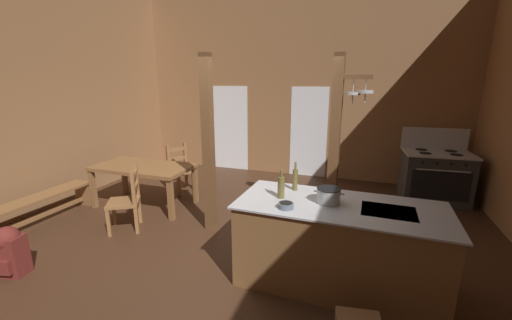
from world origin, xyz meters
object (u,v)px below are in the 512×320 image
object	(u,v)px
bench_along_left_wall	(40,204)
bottle_tall_on_counter	(281,187)
backpack	(9,250)
ladderback_chair_near_window	(127,201)
stockpot_on_counter	(329,196)
kitchen_island	(337,245)
ladderback_chair_by_post	(181,169)
bottle_short_on_counter	(295,179)
mixing_bowl_on_counter	(286,205)
dining_table	(144,170)
stove_range	(435,176)

from	to	relation	value
bench_along_left_wall	bottle_tall_on_counter	bearing A→B (deg)	-1.01
backpack	ladderback_chair_near_window	bearing A→B (deg)	70.79
stockpot_on_counter	bottle_tall_on_counter	distance (m)	0.51
kitchen_island	ladderback_chair_by_post	size ratio (longest dim) A/B	2.30
bottle_tall_on_counter	bottle_short_on_counter	world-z (taller)	bottle_short_on_counter
ladderback_chair_by_post	bench_along_left_wall	distance (m)	2.39
backpack	mixing_bowl_on_counter	bearing A→B (deg)	14.39
stockpot_on_counter	bottle_short_on_counter	distance (m)	0.51
dining_table	mixing_bowl_on_counter	bearing A→B (deg)	-26.71
stove_range	ladderback_chair_near_window	distance (m)	5.35
dining_table	backpack	xyz separation A→B (m)	(-0.12, -2.26, -0.34)
kitchen_island	dining_table	world-z (taller)	kitchen_island
stove_range	bottle_short_on_counter	bearing A→B (deg)	-125.72
kitchen_island	bench_along_left_wall	xyz separation A→B (m)	(-4.54, 0.05, -0.16)
ladderback_chair_by_post	bottle_short_on_counter	size ratio (longest dim) A/B	2.79
bench_along_left_wall	bottle_short_on_counter	xyz separation A→B (m)	(3.99, 0.23, 0.76)
ladderback_chair_by_post	stockpot_on_counter	distance (m)	3.77
backpack	bottle_short_on_counter	world-z (taller)	bottle_short_on_counter
kitchen_island	ladderback_chair_by_post	xyz separation A→B (m)	(-3.24, 2.05, -0.02)
bottle_short_on_counter	ladderback_chair_by_post	bearing A→B (deg)	146.70
backpack	bottle_short_on_counter	size ratio (longest dim) A/B	1.75
stove_range	ladderback_chair_near_window	world-z (taller)	stove_range
stove_range	dining_table	size ratio (longest dim) A/B	0.77
dining_table	bottle_tall_on_counter	distance (m)	3.08
mixing_bowl_on_counter	kitchen_island	bearing A→B (deg)	28.38
bench_along_left_wall	stockpot_on_counter	world-z (taller)	stockpot_on_counter
backpack	kitchen_island	bearing A→B (deg)	16.58
ladderback_chair_by_post	bottle_tall_on_counter	size ratio (longest dim) A/B	2.95
mixing_bowl_on_counter	bottle_short_on_counter	world-z (taller)	bottle_short_on_counter
kitchen_island	bottle_tall_on_counter	world-z (taller)	bottle_tall_on_counter
kitchen_island	bottle_tall_on_counter	xyz separation A→B (m)	(-0.64, -0.01, 0.60)
dining_table	ladderback_chair_near_window	xyz separation A→B (m)	(0.36, -0.87, -0.20)
kitchen_island	dining_table	xyz separation A→B (m)	(-3.44, 1.19, 0.18)
dining_table	bottle_short_on_counter	distance (m)	3.07
stove_range	ladderback_chair_near_window	bearing A→B (deg)	-148.69
dining_table	bench_along_left_wall	xyz separation A→B (m)	(-1.10, -1.14, -0.34)
kitchen_island	dining_table	bearing A→B (deg)	160.89
stockpot_on_counter	mixing_bowl_on_counter	size ratio (longest dim) A/B	2.00
kitchen_island	ladderback_chair_near_window	bearing A→B (deg)	173.94
dining_table	ladderback_chair_near_window	distance (m)	0.96
mixing_bowl_on_counter	bottle_tall_on_counter	world-z (taller)	bottle_tall_on_counter
mixing_bowl_on_counter	bottle_short_on_counter	distance (m)	0.57
stove_range	backpack	xyz separation A→B (m)	(-5.05, -4.17, -0.17)
bench_along_left_wall	stockpot_on_counter	bearing A→B (deg)	-0.64
stove_range	dining_table	distance (m)	5.29
dining_table	kitchen_island	bearing A→B (deg)	-19.11
backpack	ladderback_chair_by_post	bearing A→B (deg)	84.02
ladderback_chair_near_window	stove_range	bearing A→B (deg)	31.31
ladderback_chair_by_post	backpack	distance (m)	3.14
backpack	bottle_tall_on_counter	bearing A→B (deg)	19.68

